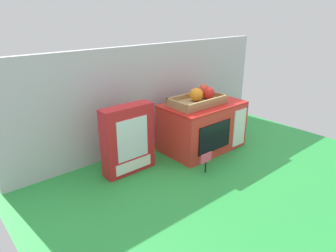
{
  "coord_description": "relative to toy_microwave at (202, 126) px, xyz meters",
  "views": [
    {
      "loc": [
        -0.98,
        -1.06,
        0.73
      ],
      "look_at": [
        -0.06,
        0.01,
        0.18
      ],
      "focal_mm": 32.47,
      "sensor_mm": 36.0,
      "label": 1
    }
  ],
  "objects": [
    {
      "name": "food_groups_crate",
      "position": [
        -0.02,
        0.01,
        0.16
      ],
      "size": [
        0.29,
        0.17,
        0.09
      ],
      "color": "#A37F51",
      "rests_on": "toy_microwave"
    },
    {
      "name": "toy_microwave",
      "position": [
        0.0,
        0.0,
        0.0
      ],
      "size": [
        0.43,
        0.28,
        0.26
      ],
      "color": "red",
      "rests_on": "ground"
    },
    {
      "name": "display_back_panel",
      "position": [
        -0.17,
        0.23,
        0.15
      ],
      "size": [
        1.61,
        0.03,
        0.56
      ],
      "primitive_type": "cube",
      "color": "#B7BABF",
      "rests_on": "ground"
    },
    {
      "name": "loose_toy_apple",
      "position": [
        0.28,
        -0.0,
        -0.1
      ],
      "size": [
        0.07,
        0.07,
        0.07
      ],
      "primitive_type": "sphere",
      "color": "red",
      "rests_on": "ground"
    },
    {
      "name": "cookie_set_box",
      "position": [
        -0.45,
        0.04,
        0.03
      ],
      "size": [
        0.25,
        0.08,
        0.32
      ],
      "color": "red",
      "rests_on": "ground"
    },
    {
      "name": "price_sign",
      "position": [
        -0.19,
        -0.21,
        -0.06
      ],
      "size": [
        0.07,
        0.01,
        0.1
      ],
      "color": "black",
      "rests_on": "ground"
    },
    {
      "name": "ground_plane",
      "position": [
        -0.17,
        0.01,
        -0.13
      ],
      "size": [
        1.7,
        1.7,
        0.0
      ],
      "primitive_type": "plane",
      "color": "green",
      "rests_on": "ground"
    }
  ]
}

